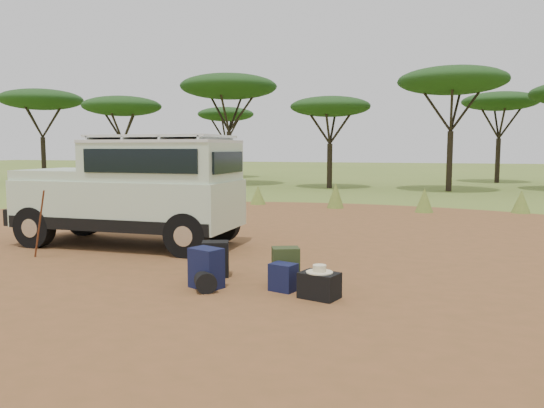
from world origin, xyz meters
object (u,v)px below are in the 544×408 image
(safari_vehicle, at_px, (135,193))
(backpack_black, at_px, (215,259))
(backpack_olive, at_px, (286,266))
(duffel_navy, at_px, (283,277))
(hard_case, at_px, (319,286))
(walking_staff, at_px, (39,224))
(backpack_navy, at_px, (206,268))

(safari_vehicle, height_order, backpack_black, safari_vehicle)
(backpack_olive, distance_m, duffel_navy, 0.44)
(backpack_black, xyz_separation_m, hard_case, (1.89, -0.76, -0.11))
(walking_staff, height_order, hard_case, walking_staff)
(walking_staff, distance_m, duffel_navy, 5.12)
(walking_staff, bearing_deg, duffel_navy, -76.35)
(walking_staff, distance_m, backpack_navy, 4.03)
(duffel_navy, bearing_deg, safari_vehicle, 164.13)
(backpack_black, height_order, backpack_olive, backpack_black)
(walking_staff, height_order, backpack_black, walking_staff)
(duffel_navy, bearing_deg, backpack_black, 174.81)
(backpack_olive, xyz_separation_m, hard_case, (0.67, -0.65, -0.10))
(backpack_navy, height_order, duffel_navy, backpack_navy)
(hard_case, bearing_deg, safari_vehicle, 165.15)
(duffel_navy, height_order, hard_case, duffel_navy)
(backpack_black, height_order, duffel_navy, backpack_black)
(backpack_olive, relative_size, hard_case, 1.09)
(walking_staff, bearing_deg, safari_vehicle, -6.14)
(walking_staff, bearing_deg, hard_case, -77.56)
(walking_staff, relative_size, hard_case, 2.67)
(walking_staff, relative_size, duffel_navy, 3.37)
(walking_staff, xyz_separation_m, duffel_navy, (5.03, -0.86, -0.45))
(safari_vehicle, bearing_deg, backpack_olive, -29.03)
(backpack_black, distance_m, backpack_navy, 0.72)
(hard_case, bearing_deg, backpack_navy, -165.03)
(walking_staff, xyz_separation_m, backpack_black, (3.73, -0.33, -0.37))
(walking_staff, xyz_separation_m, backpack_olive, (4.95, -0.44, -0.37))
(safari_vehicle, xyz_separation_m, hard_case, (4.62, -2.84, -0.95))
(walking_staff, bearing_deg, backpack_black, -71.64)
(safari_vehicle, distance_m, duffel_navy, 4.90)
(safari_vehicle, distance_m, walking_staff, 2.08)
(backpack_black, relative_size, backpack_olive, 1.02)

